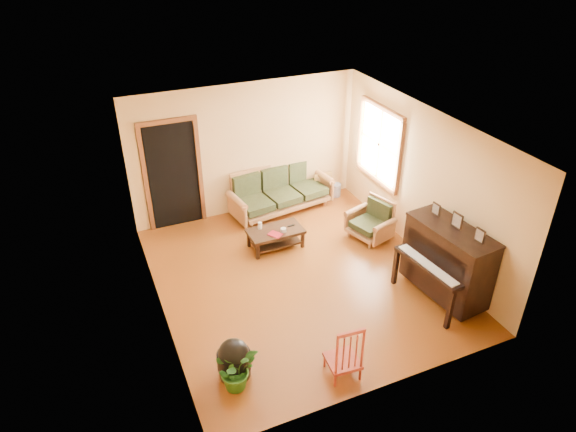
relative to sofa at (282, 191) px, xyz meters
name	(u,v)px	position (x,y,z in m)	size (l,w,h in m)	color
floor	(300,277)	(-0.59, -2.17, -0.44)	(5.00, 5.00, 0.00)	#5F2C0C
doorway	(173,176)	(-2.04, 0.31, 0.58)	(1.08, 0.16, 2.05)	black
window	(380,144)	(1.62, -0.87, 1.06)	(0.12, 1.36, 1.46)	white
sofa	(282,191)	(0.00, 0.00, 0.00)	(2.07, 0.87, 0.89)	#9A6238
coffee_table	(276,238)	(-0.61, -1.18, -0.27)	(0.98, 0.53, 0.36)	black
armchair	(370,220)	(1.08, -1.59, -0.07)	(0.71, 0.75, 0.75)	#9A6238
piano	(447,263)	(1.28, -3.47, 0.18)	(0.83, 1.40, 1.24)	black
footstool	(234,362)	(-2.23, -3.72, -0.23)	(0.44, 0.44, 0.42)	black
red_chair	(344,348)	(-0.93, -4.26, -0.01)	(0.41, 0.45, 0.88)	maroon
leaning_frame	(324,185)	(1.04, 0.19, -0.17)	(0.41, 0.09, 0.55)	#C29140
ceramic_crock	(336,190)	(1.29, 0.11, -0.31)	(0.22, 0.22, 0.28)	#3753A7
potted_plant	(236,369)	(-2.26, -3.91, -0.15)	(0.54, 0.47, 0.60)	#245C1A
book	(272,237)	(-0.75, -1.38, -0.08)	(0.17, 0.23, 0.02)	maroon
candle	(260,225)	(-0.84, -1.02, -0.03)	(0.07, 0.07, 0.13)	silver
glass_jar	(283,230)	(-0.50, -1.28, -0.06)	(0.10, 0.10, 0.07)	silver
remote	(291,226)	(-0.30, -1.16, -0.08)	(0.13, 0.04, 0.01)	black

